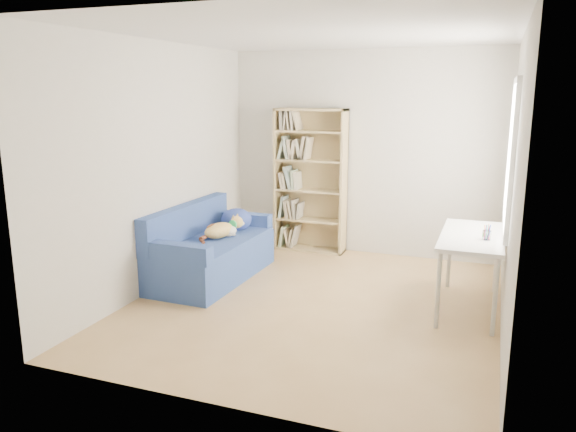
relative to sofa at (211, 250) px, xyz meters
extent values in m
plane|color=#AB824D|center=(1.37, -0.38, -0.32)|extent=(4.00, 4.00, 0.00)
cube|color=silver|center=(1.37, 1.62, 0.98)|extent=(3.50, 0.04, 2.60)
cube|color=silver|center=(1.37, -2.38, 0.98)|extent=(3.50, 0.04, 2.60)
cube|color=silver|center=(-0.38, -0.38, 0.98)|extent=(0.04, 4.00, 2.60)
cube|color=silver|center=(3.12, -0.38, 0.98)|extent=(0.04, 4.00, 2.60)
cube|color=white|center=(1.37, -0.38, 2.28)|extent=(3.50, 4.00, 0.04)
cube|color=white|center=(3.11, 0.22, 1.18)|extent=(0.01, 1.20, 1.30)
cube|color=navy|center=(0.04, -0.03, -0.11)|extent=(0.84, 1.70, 0.42)
cube|color=navy|center=(-0.29, -0.03, 0.30)|extent=(0.19, 1.68, 0.41)
cube|color=navy|center=(0.04, 0.73, 0.19)|extent=(0.80, 0.17, 0.19)
cube|color=navy|center=(0.04, -0.80, 0.19)|extent=(0.80, 0.17, 0.19)
cube|color=navy|center=(0.06, -0.03, 0.12)|extent=(0.82, 1.57, 0.05)
ellipsoid|color=#2E4395|center=(0.06, 0.55, 0.24)|extent=(0.36, 0.40, 0.27)
ellipsoid|color=#C07F15|center=(0.09, 0.04, 0.23)|extent=(0.32, 0.46, 0.17)
ellipsoid|color=silver|center=(0.15, 0.16, 0.21)|extent=(0.17, 0.20, 0.10)
ellipsoid|color=#3D1C10|center=(0.06, -0.01, 0.27)|extent=(0.18, 0.23, 0.08)
sphere|color=#C07F15|center=(0.11, 0.34, 0.27)|extent=(0.15, 0.15, 0.15)
cone|color=#C07F15|center=(0.09, 0.37, 0.34)|extent=(0.07, 0.07, 0.07)
cone|color=#C07F15|center=(0.09, 0.30, 0.34)|extent=(0.07, 0.07, 0.07)
cylinder|color=#2BD977|center=(0.10, 0.27, 0.25)|extent=(0.12, 0.06, 0.12)
cylinder|color=#3D1C10|center=(0.07, -0.20, 0.19)|extent=(0.06, 0.17, 0.06)
cube|color=tan|center=(0.25, 1.45, 0.61)|extent=(0.03, 0.29, 1.87)
cube|color=tan|center=(1.16, 1.45, 0.61)|extent=(0.03, 0.29, 1.87)
cube|color=tan|center=(0.71, 1.45, 1.53)|extent=(0.93, 0.29, 0.03)
cube|color=tan|center=(0.71, 1.45, -0.31)|extent=(0.93, 0.29, 0.03)
cube|color=tan|center=(0.71, 1.59, 0.61)|extent=(0.93, 0.02, 1.87)
cube|color=white|center=(2.81, 0.02, 0.41)|extent=(0.58, 1.26, 0.04)
cylinder|color=silver|center=(3.05, 0.60, 0.03)|extent=(0.04, 0.04, 0.71)
cylinder|color=silver|center=(3.05, -0.56, 0.03)|extent=(0.04, 0.04, 0.71)
cylinder|color=silver|center=(2.57, 0.60, 0.03)|extent=(0.04, 0.04, 0.71)
cylinder|color=silver|center=(2.57, -0.56, 0.03)|extent=(0.04, 0.04, 0.71)
cylinder|color=white|center=(2.94, -0.13, 0.47)|extent=(0.08, 0.08, 0.09)
camera|label=1|loc=(2.97, -5.44, 1.77)|focal=35.00mm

